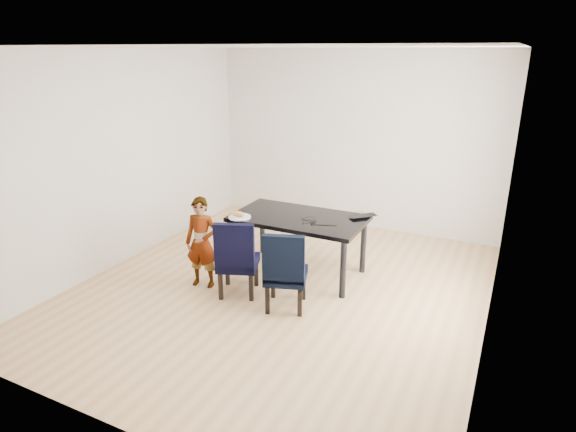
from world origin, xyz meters
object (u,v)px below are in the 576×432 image
at_px(laptop, 361,215).
at_px(chair_left, 238,256).
at_px(dining_table, 299,245).
at_px(chair_right, 286,269).
at_px(child, 202,243).
at_px(plate, 240,217).

bearing_deg(laptop, chair_left, 2.16).
distance_m(dining_table, laptop, 0.86).
xyz_separation_m(chair_left, chair_right, (0.63, -0.05, -0.00)).
distance_m(chair_left, child, 0.49).
bearing_deg(dining_table, laptop, 27.24).
xyz_separation_m(chair_left, plate, (-0.23, 0.43, 0.30)).
height_order(chair_left, chair_right, chair_left).
height_order(chair_right, plate, chair_right).
height_order(chair_left, laptop, chair_left).
relative_size(dining_table, chair_right, 1.76).
bearing_deg(dining_table, child, -137.46).
distance_m(chair_right, laptop, 1.30).
distance_m(dining_table, child, 1.20).
xyz_separation_m(dining_table, chair_left, (-0.40, -0.78, 0.08)).
bearing_deg(plate, chair_left, -61.87).
bearing_deg(plate, laptop, 28.18).
xyz_separation_m(dining_table, chair_right, (0.23, -0.83, 0.08)).
distance_m(child, plate, 0.56).
height_order(plate, laptop, laptop).
bearing_deg(plate, chair_right, -29.14).
bearing_deg(plate, child, -118.72).
distance_m(child, laptop, 1.95).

